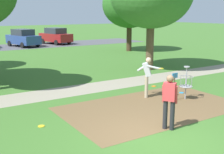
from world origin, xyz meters
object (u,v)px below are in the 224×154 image
Objects in this scene: player_foreground_watching at (147,74)px; tree_near_left at (129,5)px; disc_golf_basket at (185,82)px; player_throwing at (169,99)px; frisbee_near_basket at (41,126)px; parked_car_rightmost at (56,36)px; frisbee_by_tee at (181,93)px; parked_car_center_right at (23,38)px; frisbee_mid_grass at (154,86)px.

player_foreground_watching is 0.27× the size of tree_near_left.
player_throwing is (-2.79, -2.06, 0.21)m from disc_golf_basket.
disc_golf_basket is 0.22× the size of tree_near_left.
disc_golf_basket is 6.09m from frisbee_near_basket.
frisbee_near_basket is at bearing -112.84° from parked_car_rightmost.
parked_car_rightmost reaches higher than frisbee_by_tee.
parked_car_center_right is at bearing 91.53° from frisbee_by_tee.
frisbee_near_basket is at bearing -104.73° from parked_car_center_right.
frisbee_near_basket is 0.05× the size of parked_car_rightmost.
disc_golf_basket is at bearing -90.07° from parked_car_center_right.
player_foreground_watching is 5.11m from frisbee_near_basket.
frisbee_near_basket is 0.05× the size of parked_car_center_right.
tree_near_left is (7.01, 11.90, 4.24)m from frisbee_mid_grass.
frisbee_by_tee is at bearing -88.47° from parked_car_center_right.
parked_car_rightmost reaches higher than player_foreground_watching.
disc_golf_basket is 6.89× the size of frisbee_by_tee.
tree_near_left is at bearing 62.63° from disc_golf_basket.
player_foreground_watching is 23.51m from parked_car_rightmost.
player_foreground_watching reaches higher than frisbee_by_tee.
player_foreground_watching reaches higher than frisbee_near_basket.
frisbee_near_basket is 6.74m from frisbee_mid_grass.
parked_car_center_right is (-7.35, 9.07, -3.33)m from tree_near_left.
frisbee_by_tee is 23.56m from parked_car_rightmost.
frisbee_by_tee is 0.04× the size of parked_car_rightmost.
frisbee_mid_grass is at bearing 40.58° from player_foreground_watching.
disc_golf_basket is 1.24m from frisbee_by_tee.
disc_golf_basket is 0.81× the size of player_throwing.
parked_car_center_right is (0.03, 23.33, 0.17)m from disc_golf_basket.
frisbee_near_basket is 6.69m from frisbee_by_tee.
disc_golf_basket is 6.27× the size of frisbee_mid_grass.
frisbee_mid_grass is 20.99m from parked_car_center_right.
player_throwing is 0.38× the size of parked_car_rightmost.
frisbee_mid_grass is at bearing 18.12° from frisbee_near_basket.
player_foreground_watching is at bearing 9.71° from frisbee_near_basket.
tree_near_left reaches higher than disc_golf_basket.
frisbee_mid_grass is 0.05× the size of parked_car_center_right.
disc_golf_basket reaches higher than frisbee_near_basket.
frisbee_by_tee is 1.62m from frisbee_mid_grass.
disc_golf_basket is at bearing -129.64° from frisbee_by_tee.
frisbee_mid_grass is 22.03m from parked_car_rightmost.
tree_near_left is at bearing 46.20° from frisbee_near_basket.
frisbee_mid_grass is at bearing -120.52° from tree_near_left.
frisbee_near_basket is at bearing -170.29° from player_foreground_watching.
player_foreground_watching and player_throwing have the same top height.
tree_near_left reaches higher than parked_car_center_right.
parked_car_rightmost is at bearing 67.16° from frisbee_near_basket.
player_foreground_watching is 2.01m from frisbee_by_tee.
frisbee_by_tee is (0.63, 0.76, -0.74)m from disc_golf_basket.
player_throwing is 8.02× the size of frisbee_near_basket.
tree_near_left is (6.75, 13.49, 4.24)m from frisbee_by_tee.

